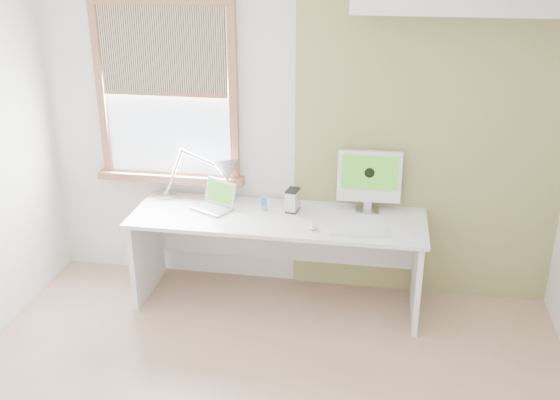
% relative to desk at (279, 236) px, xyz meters
% --- Properties ---
extents(room, '(4.04, 3.54, 2.64)m').
position_rel_desk_xyz_m(room, '(0.08, -1.44, 0.77)').
color(room, tan).
rests_on(room, ground).
extents(accent_wall, '(2.00, 0.02, 2.60)m').
position_rel_desk_xyz_m(accent_wall, '(1.08, 0.30, 0.77)').
color(accent_wall, '#9C915A').
rests_on(accent_wall, room).
extents(window, '(1.20, 0.14, 1.42)m').
position_rel_desk_xyz_m(window, '(-0.92, 0.27, 1.01)').
color(window, '#91583C').
rests_on(window, room).
extents(desk, '(2.20, 0.70, 0.73)m').
position_rel_desk_xyz_m(desk, '(0.00, 0.00, 0.00)').
color(desk, white).
rests_on(desk, room).
extents(desk_lamp, '(0.73, 0.29, 0.41)m').
position_rel_desk_xyz_m(desk_lamp, '(-0.54, 0.19, 0.41)').
color(desk_lamp, '#BBBDC0').
rests_on(desk_lamp, desk).
extents(laptop, '(0.37, 0.34, 0.21)m').
position_rel_desk_xyz_m(laptop, '(-0.50, 0.02, 0.25)').
color(laptop, '#BBBDC0').
rests_on(laptop, desk).
extents(phone_dock, '(0.07, 0.07, 0.12)m').
position_rel_desk_xyz_m(phone_dock, '(-0.12, 0.04, 0.23)').
color(phone_dock, '#BBBDC0').
rests_on(phone_dock, desk).
extents(external_drive, '(0.10, 0.14, 0.17)m').
position_rel_desk_xyz_m(external_drive, '(0.09, 0.07, 0.28)').
color(external_drive, '#BBBDC0').
rests_on(external_drive, desk).
extents(imac, '(0.48, 0.16, 0.47)m').
position_rel_desk_xyz_m(imac, '(0.66, 0.17, 0.46)').
color(imac, '#BBBDC0').
rests_on(imac, desk).
extents(keyboard, '(0.42, 0.15, 0.02)m').
position_rel_desk_xyz_m(keyboard, '(0.61, -0.27, 0.20)').
color(keyboard, white).
rests_on(keyboard, desk).
extents(mouse, '(0.07, 0.11, 0.03)m').
position_rel_desk_xyz_m(mouse, '(0.28, -0.24, 0.21)').
color(mouse, white).
rests_on(mouse, desk).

